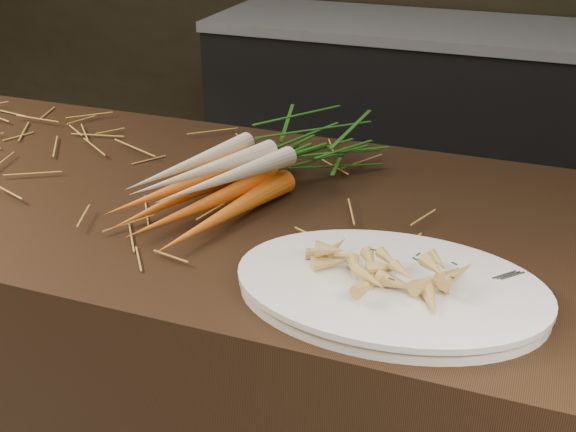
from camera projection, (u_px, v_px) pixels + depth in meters
name	position (u px, v px, depth m)	size (l,w,h in m)	color
main_counter	(122.00, 377.00, 1.50)	(2.40, 0.70, 0.90)	black
back_counter	(432.00, 126.00, 2.99)	(1.82, 0.62, 0.84)	black
straw_bedding	(96.00, 174.00, 1.30)	(1.40, 0.60, 0.02)	olive
root_veg_bunch	(276.00, 157.00, 1.26)	(0.35, 0.59, 0.11)	#E74D0D
serving_platter	(390.00, 291.00, 0.94)	(0.41, 0.27, 0.02)	white
roasted_veg_heap	(392.00, 269.00, 0.93)	(0.20, 0.14, 0.05)	#C08F44
serving_fork	(505.00, 309.00, 0.88)	(0.01, 0.15, 0.00)	silver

